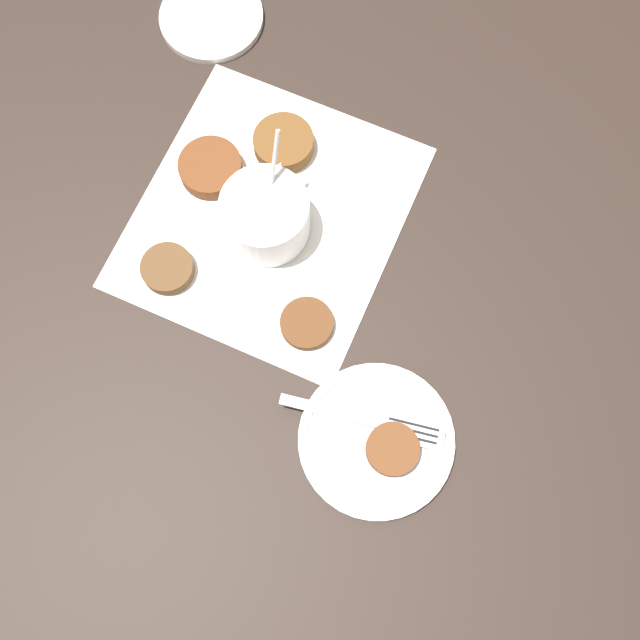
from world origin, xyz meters
TOP-DOWN VIEW (x-y plane):
  - ground_plane at (0.00, 0.00)m, footprint 4.00×4.00m
  - napkin at (-0.00, -0.02)m, footprint 0.36×0.34m
  - sauce_bowl at (-0.02, -0.02)m, footprint 0.12×0.10m
  - fritter_0 at (0.03, 0.07)m, footprint 0.08×0.08m
  - fritter_1 at (0.09, -0.01)m, footprint 0.07×0.07m
  - fritter_2 at (-0.12, -0.10)m, footprint 0.06×0.06m
  - fritter_3 at (-0.10, 0.07)m, footprint 0.06×0.06m
  - serving_plate at (-0.22, -0.22)m, footprint 0.17×0.17m
  - fritter_on_plate at (-0.23, -0.24)m, footprint 0.06×0.06m
  - fork at (-0.21, -0.21)m, footprint 0.03×0.18m
  - extra_saucer at (0.25, 0.14)m, footprint 0.14×0.14m

SIDE VIEW (x-z plane):
  - ground_plane at x=0.00m, z-range 0.00..0.00m
  - napkin at x=0.00m, z-range 0.00..0.00m
  - extra_saucer at x=0.25m, z-range 0.00..0.01m
  - fritter_2 at x=-0.12m, z-range 0.00..0.02m
  - serving_plate at x=-0.22m, z-range 0.00..0.02m
  - fritter_3 at x=-0.10m, z-range 0.00..0.02m
  - fritter_0 at x=0.03m, z-range 0.00..0.03m
  - fritter_1 at x=0.09m, z-range 0.00..0.03m
  - fork at x=-0.21m, z-range 0.02..0.02m
  - fritter_on_plate at x=-0.23m, z-range 0.02..0.03m
  - sauce_bowl at x=-0.02m, z-range -0.03..0.10m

